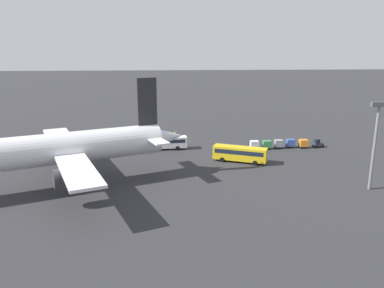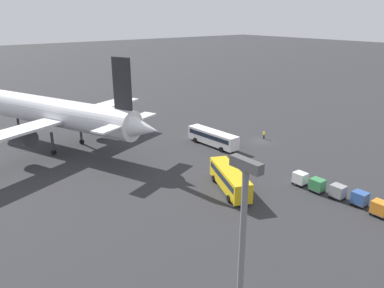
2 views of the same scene
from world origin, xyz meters
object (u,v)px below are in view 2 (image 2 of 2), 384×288
Objects in this scene: worker_person at (264,135)px; cargo_cart_green at (317,185)px; airplane at (60,114)px; cargo_cart_white at (300,178)px; cargo_cart_grey at (338,191)px; shuttle_bus_far at (230,178)px; shuttle_bus_near at (213,137)px; cargo_cart_blue at (360,198)px; cargo_cart_orange at (380,208)px.

worker_person is 0.84× the size of cargo_cart_green.
airplane is 45.28m from cargo_cart_white.
airplane is 21.57× the size of cargo_cart_white.
shuttle_bus_far is at bearing 41.49° from cargo_cart_grey.
shuttle_bus_near is at bearing -3.42° from cargo_cart_green.
cargo_cart_blue is (-48.06, -23.24, -5.70)m from airplane.
cargo_cart_grey is (3.02, 0.44, 0.00)m from cargo_cart_blue.
cargo_cart_grey is at bearing -174.63° from airplane.
airplane is 36.24m from shuttle_bus_far.
airplane reaches higher than shuttle_bus_far.
cargo_cart_blue is at bearing 175.76° from shuttle_bus_near.
shuttle_bus_near is 5.84× the size of cargo_cart_green.
cargo_cart_grey and cargo_cart_white have the same top height.
cargo_cart_orange is (-51.08, -22.68, -5.70)m from airplane.
cargo_cart_green is at bearing -173.50° from airplane.
cargo_cart_grey is at bearing 174.74° from shuttle_bus_near.
shuttle_bus_near is 6.92× the size of worker_person.
cargo_cart_grey is at bearing -1.11° from cargo_cart_orange.
airplane is 3.91× the size of shuttle_bus_far.
shuttle_bus_far reaches higher than cargo_cart_orange.
shuttle_bus_near reaches higher than cargo_cart_blue.
cargo_cart_orange is 1.00× the size of cargo_cart_grey.
shuttle_bus_near reaches higher than cargo_cart_green.
cargo_cart_blue is (-27.65, 11.90, 0.32)m from worker_person.
shuttle_bus_far is at bearing 179.19° from airplane.
cargo_cart_grey is at bearing 8.35° from cargo_cart_blue.
airplane is at bearing 27.98° from cargo_cart_green.
cargo_cart_green is at bearing -179.34° from cargo_cart_white.
cargo_cart_orange and cargo_cart_grey have the same top height.
cargo_cart_green is (-25.00, 1.49, -0.63)m from shuttle_bus_near.
cargo_cart_green is 3.02m from cargo_cart_white.
shuttle_bus_near is 25.05m from cargo_cart_green.
worker_person is at bearing -26.61° from cargo_cart_grey.
airplane reaches higher than shuttle_bus_near.
cargo_cart_blue is at bearing -173.99° from cargo_cart_white.
shuttle_bus_far is at bearing 60.62° from cargo_cart_white.
shuttle_bus_far reaches higher than cargo_cart_white.
cargo_cart_green is at bearing 8.96° from cargo_cart_grey.
shuttle_bus_near is 11.86m from worker_person.
cargo_cart_green is (3.02, 0.48, 0.00)m from cargo_cart_grey.
shuttle_bus_near is 5.84× the size of cargo_cart_blue.
airplane is 21.57× the size of cargo_cart_blue.
airplane is 21.57× the size of cargo_cart_orange.
cargo_cart_blue and cargo_cart_white have the same top height.
cargo_cart_white is at bearing 145.35° from worker_person.
cargo_cart_green is at bearing 2.27° from cargo_cart_orange.
cargo_cart_green is (-42.02, -22.32, -5.70)m from airplane.
cargo_cart_white is (6.04, 0.51, 0.00)m from cargo_cart_grey.
airplane is at bearing 29.75° from cargo_cart_white.
shuttle_bus_near is 5.84× the size of cargo_cart_white.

